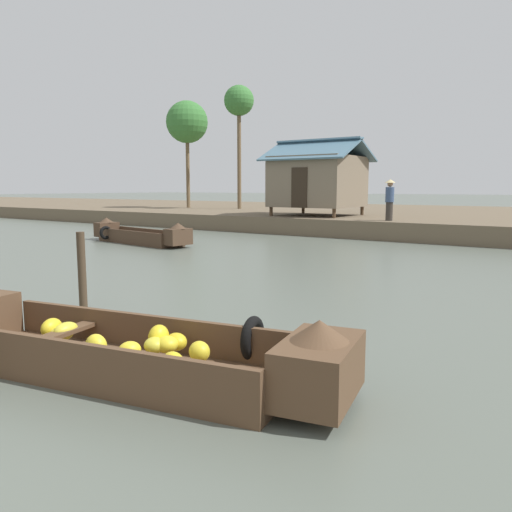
# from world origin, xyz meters

# --- Properties ---
(ground_plane) EXTENTS (300.00, 300.00, 0.00)m
(ground_plane) POSITION_xyz_m (0.00, 10.00, 0.00)
(ground_plane) COLOR #596056
(riverbank_strip) EXTENTS (160.00, 20.00, 0.75)m
(riverbank_strip) POSITION_xyz_m (0.00, 29.85, 0.38)
(riverbank_strip) COLOR brown
(riverbank_strip) RESTS_ON ground
(banana_boat) EXTENTS (5.49, 2.47, 0.87)m
(banana_boat) POSITION_xyz_m (-0.34, 4.41, 0.30)
(banana_boat) COLOR brown
(banana_boat) RESTS_ON ground
(cargo_boat_upstream) EXTENTS (5.19, 1.63, 0.88)m
(cargo_boat_upstream) POSITION_xyz_m (-10.27, 13.95, 0.30)
(cargo_boat_upstream) COLOR #473323
(cargo_boat_upstream) RESTS_ON ground
(stilt_house_left) EXTENTS (4.38, 4.01, 3.60)m
(stilt_house_left) POSITION_xyz_m (-7.29, 22.58, 2.43)
(stilt_house_left) COLOR #4C3826
(stilt_house_left) RESTS_ON riverbank_strip
(palm_tree_near) EXTENTS (1.84, 1.84, 7.53)m
(palm_tree_near) POSITION_xyz_m (-14.86, 26.59, 7.17)
(palm_tree_near) COLOR brown
(palm_tree_near) RESTS_ON riverbank_strip
(palm_tree_mid) EXTENTS (2.71, 2.71, 6.91)m
(palm_tree_mid) POSITION_xyz_m (-18.71, 26.13, 6.26)
(palm_tree_mid) COLOR brown
(palm_tree_mid) RESTS_ON riverbank_strip
(vendor_person) EXTENTS (0.44, 0.44, 1.66)m
(vendor_person) POSITION_xyz_m (-3.07, 20.73, 1.68)
(vendor_person) COLOR #332D28
(vendor_person) RESTS_ON riverbank_strip
(mooring_post) EXTENTS (0.14, 0.14, 1.33)m
(mooring_post) POSITION_xyz_m (-3.34, 6.21, 0.67)
(mooring_post) COLOR #423323
(mooring_post) RESTS_ON ground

